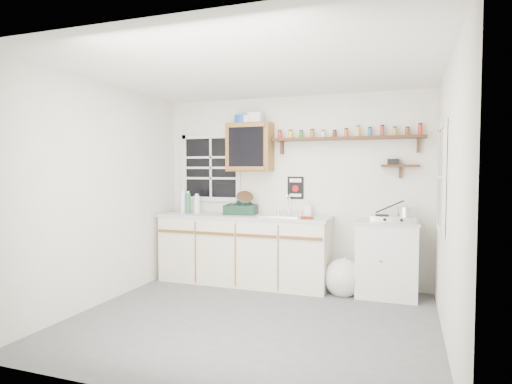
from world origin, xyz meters
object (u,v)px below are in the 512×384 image
dish_rack (242,207)px  hotplate (393,218)px  right_cabinet (387,258)px  main_cabinet (244,249)px  upper_cabinet (250,147)px  spice_shelf (346,137)px

dish_rack → hotplate: 1.96m
right_cabinet → hotplate: (0.07, -0.02, 0.49)m
main_cabinet → right_cabinet: main_cabinet is taller
main_cabinet → right_cabinet: 1.84m
dish_rack → hotplate: bearing=-10.9°
hotplate → upper_cabinet: bearing=176.3°
spice_shelf → dish_rack: size_ratio=4.11×
upper_cabinet → hotplate: bearing=-4.2°
main_cabinet → dish_rack: bearing=126.0°
upper_cabinet → spice_shelf: upper_cabinet is taller
spice_shelf → main_cabinet: bearing=-170.8°
main_cabinet → upper_cabinet: size_ratio=3.55×
upper_cabinet → dish_rack: 0.81m
main_cabinet → hotplate: size_ratio=4.42×
main_cabinet → spice_shelf: 1.98m
spice_shelf → hotplate: bearing=-19.3°
right_cabinet → upper_cabinet: bearing=176.2°
right_cabinet → dish_rack: 1.97m
dish_rack → hotplate: (1.96, -0.07, -0.08)m
right_cabinet → spice_shelf: 1.58m
right_cabinet → spice_shelf: bearing=160.3°
upper_cabinet → spice_shelf: bearing=3.1°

